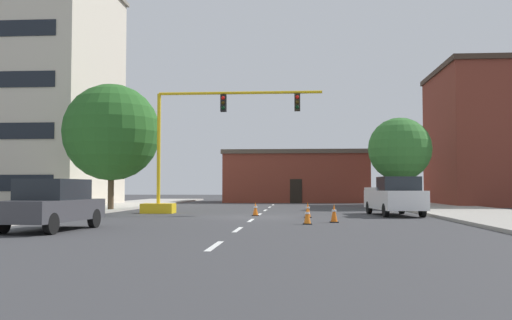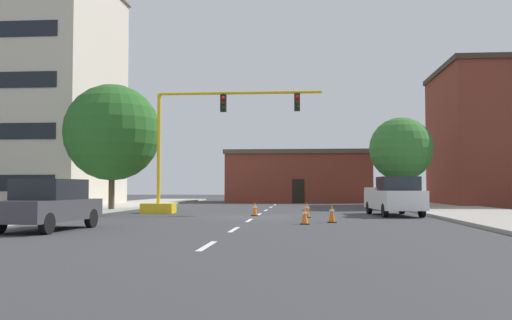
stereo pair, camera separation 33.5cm
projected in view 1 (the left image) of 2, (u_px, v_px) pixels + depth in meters
The scene contains 21 objects.
ground_plane at pixel (256, 217), 28.19m from camera, with size 160.00×160.00×0.00m, color #38383A.
sidewalk_left at pixel (86, 209), 37.02m from camera, with size 6.00×56.00×0.14m, color #B2ADA3.
sidewalk_right at pixel (453, 210), 35.30m from camera, with size 6.00×56.00×0.14m, color #9E998E.
lane_stripe_seg_0 at pixel (214, 246), 14.24m from camera, with size 0.16×2.40×0.01m, color silver.
lane_stripe_seg_1 at pixel (238, 230), 19.72m from camera, with size 0.16×2.40×0.01m, color silver.
lane_stripe_seg_2 at pixel (251, 220), 25.20m from camera, with size 0.16×2.40×0.01m, color silver.
lane_stripe_seg_3 at pixel (259, 214), 30.68m from camera, with size 0.16×2.40×0.01m, color silver.
lane_stripe_seg_4 at pixel (265, 210), 36.16m from camera, with size 0.16×2.40×0.01m, color silver.
lane_stripe_seg_5 at pixel (270, 207), 41.64m from camera, with size 0.16×2.40×0.01m, color silver.
lane_stripe_seg_6 at pixel (273, 205), 47.12m from camera, with size 0.16×2.40×0.01m, color silver.
building_tall_left at pixel (26, 92), 44.62m from camera, with size 12.57×12.47×17.73m.
building_brick_center at pixel (296, 177), 56.71m from camera, with size 13.88×9.21×4.96m.
traffic_signal_gantry at pixel (182, 172), 32.07m from camera, with size 10.09×1.20×6.83m.
tree_left_near at pixel (112, 132), 34.62m from camera, with size 5.85×5.85×7.71m.
tree_right_mid at pixel (400, 149), 38.66m from camera, with size 4.27×4.27×6.17m.
pickup_truck_white at pixel (394, 197), 29.52m from camera, with size 2.50×5.56×1.99m.
sedan_dark_gray_near_left at pixel (52, 204), 19.33m from camera, with size 2.21×4.64×1.74m.
traffic_cone_roadside_a at pixel (255, 209), 29.17m from camera, with size 0.36×0.36×0.71m.
traffic_cone_roadside_b at pixel (334, 213), 23.65m from camera, with size 0.36×0.36×0.78m.
traffic_cone_roadside_c at pixel (307, 216), 22.51m from camera, with size 0.36×0.36×0.70m.
traffic_cone_roadside_d at pixel (308, 210), 27.50m from camera, with size 0.36×0.36×0.76m.
Camera 1 is at (2.09, -28.21, 1.47)m, focal length 40.14 mm.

